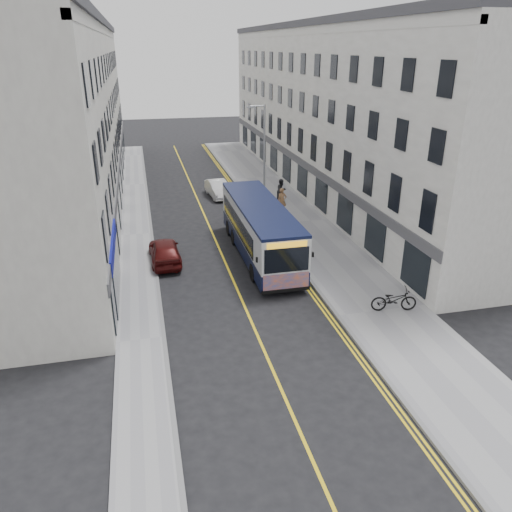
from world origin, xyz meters
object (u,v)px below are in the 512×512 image
city_bus (260,228)px  pedestrian_near (282,201)px  streetlamp (263,158)px  pedestrian_far (281,191)px  car_white (218,189)px  bicycle (394,300)px  car_maroon (165,251)px

city_bus → pedestrian_near: (3.46, 7.34, -0.69)m
streetlamp → city_bus: 7.93m
pedestrian_near → pedestrian_far: (0.72, 2.68, -0.00)m
car_white → pedestrian_near: bearing=-62.1°
bicycle → car_maroon: car_maroon is taller
bicycle → car_maroon: bearing=60.9°
pedestrian_near → car_maroon: size_ratio=0.45×
streetlamp → city_bus: bearing=-105.3°
streetlamp → pedestrian_far: size_ratio=4.22×
city_bus → bicycle: 9.37m
city_bus → car_white: 13.25m
streetlamp → pedestrian_near: bearing=4.6°
bicycle → car_white: 21.90m
pedestrian_far → pedestrian_near: bearing=-133.8°
bicycle → pedestrian_near: 15.52m
bicycle → car_white: (-4.91, 21.34, -0.01)m
city_bus → bicycle: (4.51, -8.14, -1.07)m
streetlamp → bicycle: (2.54, -15.36, -3.70)m
city_bus → bicycle: size_ratio=5.13×
bicycle → car_white: bearing=23.8°
pedestrian_near → car_white: bearing=124.3°
pedestrian_near → city_bus: bearing=-114.2°
streetlamp → pedestrian_near: 3.64m
streetlamp → bicycle: streetlamp is taller
bicycle → streetlamp: bearing=20.2°
streetlamp → bicycle: bearing=-80.6°
pedestrian_far → car_maroon: size_ratio=0.45×
streetlamp → pedestrian_near: (1.49, 0.12, -3.31)m
pedestrian_near → car_maroon: (-9.06, -7.03, -0.35)m
car_white → car_maroon: bearing=-117.4°
city_bus → car_white: city_bus is taller
pedestrian_far → car_maroon: (-9.77, -9.71, -0.35)m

